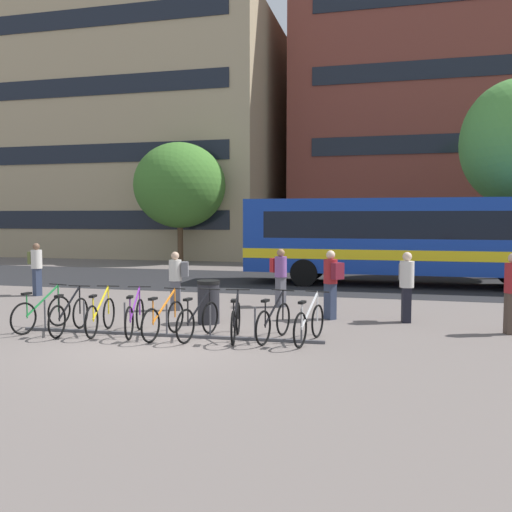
{
  "coord_description": "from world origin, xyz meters",
  "views": [
    {
      "loc": [
        4.44,
        -9.74,
        2.54
      ],
      "look_at": [
        0.74,
        5.25,
        1.42
      ],
      "focal_mm": 37.88,
      "sensor_mm": 36.0,
      "label": 1
    }
  ],
  "objects_px": {
    "commuter_olive_pack_3": "(36,265)",
    "commuter_red_pack_2": "(280,273)",
    "city_bus": "(411,238)",
    "parked_bicycle_green_0": "(42,313)",
    "parked_bicycle_black_7": "(274,322)",
    "commuter_maroon_pack_1": "(331,280)",
    "commuter_grey_pack_5": "(406,282)",
    "parked_bicycle_black_1": "(69,316)",
    "commuter_grey_pack_4": "(177,277)",
    "parked_bicycle_black_6": "(236,321)",
    "trash_bin": "(209,302)",
    "street_tree_1": "(180,185)",
    "parked_bicycle_white_8": "(309,324)",
    "parked_bicycle_black_5": "(198,320)",
    "parked_bicycle_purple_3": "(135,317)",
    "parked_bicycle_yellow_2": "(101,316)",
    "parked_bicycle_orange_4": "(164,319)"
  },
  "relations": [
    {
      "from": "commuter_maroon_pack_1",
      "to": "commuter_grey_pack_4",
      "type": "distance_m",
      "value": 4.22
    },
    {
      "from": "commuter_maroon_pack_1",
      "to": "parked_bicycle_black_6",
      "type": "bearing_deg",
      "value": 101.03
    },
    {
      "from": "parked_bicycle_black_1",
      "to": "commuter_maroon_pack_1",
      "type": "bearing_deg",
      "value": -65.82
    },
    {
      "from": "trash_bin",
      "to": "street_tree_1",
      "type": "relative_size",
      "value": 0.16
    },
    {
      "from": "parked_bicycle_black_7",
      "to": "commuter_olive_pack_3",
      "type": "height_order",
      "value": "commuter_olive_pack_3"
    },
    {
      "from": "commuter_grey_pack_5",
      "to": "commuter_olive_pack_3",
      "type": "bearing_deg",
      "value": -106.42
    },
    {
      "from": "parked_bicycle_purple_3",
      "to": "parked_bicycle_black_7",
      "type": "distance_m",
      "value": 3.02
    },
    {
      "from": "parked_bicycle_yellow_2",
      "to": "parked_bicycle_black_5",
      "type": "xyz_separation_m",
      "value": [
        2.23,
        0.06,
        0.0
      ]
    },
    {
      "from": "city_bus",
      "to": "parked_bicycle_purple_3",
      "type": "bearing_deg",
      "value": -121.06
    },
    {
      "from": "parked_bicycle_green_0",
      "to": "parked_bicycle_white_8",
      "type": "relative_size",
      "value": 1.0
    },
    {
      "from": "parked_bicycle_purple_3",
      "to": "commuter_maroon_pack_1",
      "type": "height_order",
      "value": "commuter_maroon_pack_1"
    },
    {
      "from": "commuter_maroon_pack_1",
      "to": "commuter_grey_pack_5",
      "type": "bearing_deg",
      "value": -133.91
    },
    {
      "from": "commuter_olive_pack_3",
      "to": "commuter_red_pack_2",
      "type": "bearing_deg",
      "value": 26.62
    },
    {
      "from": "parked_bicycle_black_5",
      "to": "commuter_red_pack_2",
      "type": "xyz_separation_m",
      "value": [
        0.87,
        4.32,
        0.57
      ]
    },
    {
      "from": "parked_bicycle_green_0",
      "to": "parked_bicycle_black_1",
      "type": "xyz_separation_m",
      "value": [
        0.77,
        -0.13,
        0.0
      ]
    },
    {
      "from": "street_tree_1",
      "to": "commuter_olive_pack_3",
      "type": "bearing_deg",
      "value": -88.8
    },
    {
      "from": "parked_bicycle_green_0",
      "to": "parked_bicycle_purple_3",
      "type": "bearing_deg",
      "value": -76.54
    },
    {
      "from": "commuter_grey_pack_5",
      "to": "commuter_maroon_pack_1",
      "type": "bearing_deg",
      "value": -94.71
    },
    {
      "from": "parked_bicycle_black_7",
      "to": "commuter_grey_pack_4",
      "type": "height_order",
      "value": "commuter_grey_pack_4"
    },
    {
      "from": "parked_bicycle_black_7",
      "to": "commuter_maroon_pack_1",
      "type": "xyz_separation_m",
      "value": [
        0.91,
        2.56,
        0.61
      ]
    },
    {
      "from": "commuter_red_pack_2",
      "to": "commuter_olive_pack_3",
      "type": "distance_m",
      "value": 8.06
    },
    {
      "from": "parked_bicycle_orange_4",
      "to": "commuter_grey_pack_4",
      "type": "bearing_deg",
      "value": 24.25
    },
    {
      "from": "commuter_olive_pack_3",
      "to": "commuter_grey_pack_5",
      "type": "distance_m",
      "value": 11.57
    },
    {
      "from": "parked_bicycle_orange_4",
      "to": "parked_bicycle_white_8",
      "type": "bearing_deg",
      "value": -78.12
    },
    {
      "from": "parked_bicycle_yellow_2",
      "to": "parked_bicycle_green_0",
      "type": "bearing_deg",
      "value": 81.32
    },
    {
      "from": "parked_bicycle_green_0",
      "to": "parked_bicycle_yellow_2",
      "type": "distance_m",
      "value": 1.45
    },
    {
      "from": "city_bus",
      "to": "trash_bin",
      "type": "xyz_separation_m",
      "value": [
        -4.94,
        -8.54,
        -1.26
      ]
    },
    {
      "from": "parked_bicycle_green_0",
      "to": "commuter_grey_pack_4",
      "type": "height_order",
      "value": "commuter_grey_pack_4"
    },
    {
      "from": "parked_bicycle_yellow_2",
      "to": "parked_bicycle_black_7",
      "type": "distance_m",
      "value": 3.8
    },
    {
      "from": "commuter_grey_pack_5",
      "to": "street_tree_1",
      "type": "distance_m",
      "value": 19.15
    },
    {
      "from": "parked_bicycle_black_6",
      "to": "parked_bicycle_black_7",
      "type": "relative_size",
      "value": 1.0
    },
    {
      "from": "city_bus",
      "to": "parked_bicycle_green_0",
      "type": "relative_size",
      "value": 7.08
    },
    {
      "from": "parked_bicycle_black_1",
      "to": "parked_bicycle_yellow_2",
      "type": "bearing_deg",
      "value": -83.18
    },
    {
      "from": "parked_bicycle_black_7",
      "to": "city_bus",
      "type": "bearing_deg",
      "value": -5.37
    },
    {
      "from": "parked_bicycle_black_1",
      "to": "parked_bicycle_black_7",
      "type": "bearing_deg",
      "value": -89.54
    },
    {
      "from": "parked_bicycle_black_1",
      "to": "commuter_grey_pack_4",
      "type": "bearing_deg",
      "value": -24.36
    },
    {
      "from": "parked_bicycle_black_6",
      "to": "trash_bin",
      "type": "xyz_separation_m",
      "value": [
        -1.1,
        1.51,
        0.13
      ]
    },
    {
      "from": "parked_bicycle_purple_3",
      "to": "street_tree_1",
      "type": "bearing_deg",
      "value": 5.21
    },
    {
      "from": "parked_bicycle_yellow_2",
      "to": "commuter_grey_pack_4",
      "type": "height_order",
      "value": "commuter_grey_pack_4"
    },
    {
      "from": "parked_bicycle_purple_3",
      "to": "commuter_red_pack_2",
      "type": "xyz_separation_m",
      "value": [
        2.32,
        4.31,
        0.57
      ]
    },
    {
      "from": "parked_bicycle_purple_3",
      "to": "commuter_grey_pack_5",
      "type": "height_order",
      "value": "commuter_grey_pack_5"
    },
    {
      "from": "parked_bicycle_white_8",
      "to": "commuter_grey_pack_4",
      "type": "relative_size",
      "value": 1.06
    },
    {
      "from": "parked_bicycle_yellow_2",
      "to": "city_bus",
      "type": "bearing_deg",
      "value": -43.09
    },
    {
      "from": "parked_bicycle_black_5",
      "to": "commuter_maroon_pack_1",
      "type": "xyz_separation_m",
      "value": [
        2.48,
        2.77,
        0.61
      ]
    },
    {
      "from": "commuter_maroon_pack_1",
      "to": "trash_bin",
      "type": "bearing_deg",
      "value": 66.09
    },
    {
      "from": "parked_bicycle_black_6",
      "to": "street_tree_1",
      "type": "xyz_separation_m",
      "value": [
        -8.25,
        17.59,
        3.89
      ]
    },
    {
      "from": "parked_bicycle_black_5",
      "to": "trash_bin",
      "type": "height_order",
      "value": "trash_bin"
    },
    {
      "from": "parked_bicycle_white_8",
      "to": "street_tree_1",
      "type": "xyz_separation_m",
      "value": [
        -9.76,
        17.48,
        3.89
      ]
    },
    {
      "from": "parked_bicycle_purple_3",
      "to": "commuter_grey_pack_5",
      "type": "distance_m",
      "value": 6.42
    },
    {
      "from": "parked_bicycle_black_5",
      "to": "parked_bicycle_orange_4",
      "type": "bearing_deg",
      "value": 107.22
    }
  ]
}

